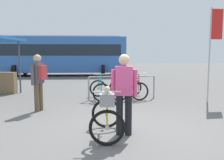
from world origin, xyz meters
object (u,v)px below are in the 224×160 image
at_px(racked_bike_teal, 100,89).
at_px(pedestrian_with_backpack, 39,79).
at_px(person_with_featured_bike, 124,91).
at_px(bus_distant, 62,54).
at_px(racked_bike_red, 136,88).
at_px(featured_bicycle, 107,114).
at_px(banner_flag, 214,37).
at_px(racked_bike_blue, 118,89).

relative_size(racked_bike_teal, pedestrian_with_backpack, 0.69).
bearing_deg(racked_bike_teal, person_with_featured_bike, -86.55).
bearing_deg(bus_distant, pedestrian_with_backpack, -87.76).
distance_m(racked_bike_red, pedestrian_with_backpack, 3.71).
height_order(featured_bicycle, person_with_featured_bike, person_with_featured_bike).
height_order(racked_bike_teal, person_with_featured_bike, person_with_featured_bike).
height_order(racked_bike_red, bus_distant, bus_distant).
distance_m(bus_distant, banner_flag, 12.81).
relative_size(person_with_featured_bike, bus_distant, 0.16).
bearing_deg(pedestrian_with_backpack, featured_bicycle, -54.34).
bearing_deg(banner_flag, featured_bicycle, -142.59).
distance_m(racked_bike_blue, pedestrian_with_backpack, 3.09).
bearing_deg(racked_bike_red, featured_bicycle, -110.51).
height_order(racked_bike_blue, racked_bike_red, same).
distance_m(racked_bike_blue, banner_flag, 3.76).
relative_size(racked_bike_blue, bus_distant, 0.11).
distance_m(featured_bicycle, bus_distant, 14.46).
bearing_deg(racked_bike_teal, pedestrian_with_backpack, -139.69).
distance_m(racked_bike_teal, person_with_featured_bike, 3.90).
distance_m(racked_bike_red, featured_bicycle, 4.36).
xyz_separation_m(racked_bike_blue, racked_bike_red, (0.70, 0.04, 0.00)).
relative_size(featured_bicycle, pedestrian_with_backpack, 0.75).
xyz_separation_m(featured_bicycle, bus_distant, (-2.20, 14.24, 1.25)).
bearing_deg(person_with_featured_bike, pedestrian_with_backpack, 132.73).
distance_m(racked_bike_teal, racked_bike_red, 1.40).
relative_size(featured_bicycle, person_with_featured_bike, 0.75).
distance_m(racked_bike_blue, racked_bike_red, 0.70).
bearing_deg(racked_bike_blue, person_with_featured_bike, -96.82).
bearing_deg(featured_bicycle, racked_bike_red, 69.49).
bearing_deg(person_with_featured_bike, bus_distant, 100.30).
height_order(bus_distant, banner_flag, banner_flag).
bearing_deg(racked_bike_teal, banner_flag, -14.83).
distance_m(racked_bike_teal, featured_bicycle, 4.00).
bearing_deg(bus_distant, racked_bike_red, -69.84).
bearing_deg(featured_bicycle, banner_flag, 37.41).
height_order(person_with_featured_bike, pedestrian_with_backpack, same).
xyz_separation_m(person_with_featured_bike, banner_flag, (3.55, 2.85, 1.32)).
distance_m(pedestrian_with_backpack, banner_flag, 5.83).
relative_size(racked_bike_red, pedestrian_with_backpack, 0.68).
xyz_separation_m(racked_bike_red, featured_bicycle, (-1.53, -4.09, 0.12)).
xyz_separation_m(person_with_featured_bike, bus_distant, (-2.56, 14.09, 0.83)).
bearing_deg(racked_bike_blue, racked_bike_teal, -176.45).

